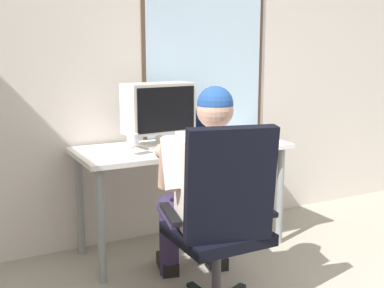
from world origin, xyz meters
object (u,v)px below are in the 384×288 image
at_px(desk, 182,158).
at_px(crt_monitor, 158,109).
at_px(office_chair, 224,213).
at_px(person_seated, 208,189).
at_px(laptop, 214,131).
at_px(wine_glass, 133,141).

height_order(desk, crt_monitor, crt_monitor).
bearing_deg(crt_monitor, office_chair, -93.66).
xyz_separation_m(office_chair, crt_monitor, (0.06, 0.94, 0.42)).
distance_m(person_seated, laptop, 0.87).
bearing_deg(laptop, crt_monitor, -176.53).
height_order(desk, office_chair, office_chair).
bearing_deg(desk, person_seated, -104.16).
height_order(desk, wine_glass, wine_glass).
bearing_deg(office_chair, laptop, 62.35).
height_order(desk, person_seated, person_seated).
bearing_deg(person_seated, crt_monitor, 89.10).
relative_size(office_chair, crt_monitor, 2.12).
bearing_deg(crt_monitor, laptop, 3.47).
height_order(person_seated, laptop, person_seated).
relative_size(person_seated, laptop, 3.05).
distance_m(office_chair, person_seated, 0.26).
distance_m(laptop, wine_glass, 0.73).
bearing_deg(desk, crt_monitor, 160.99).
bearing_deg(wine_glass, crt_monitor, 36.26).
bearing_deg(office_chair, crt_monitor, 86.34).
distance_m(desk, laptop, 0.34).
distance_m(crt_monitor, wine_glass, 0.36).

